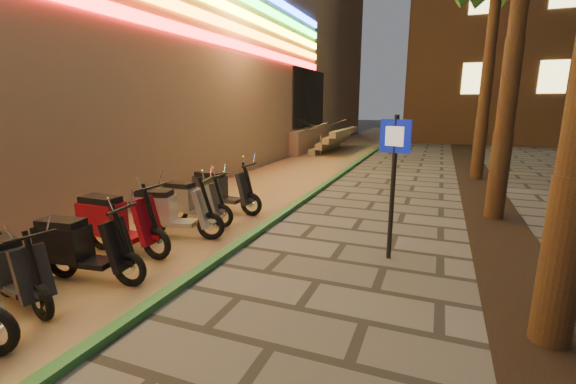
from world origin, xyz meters
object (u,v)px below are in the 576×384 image
at_px(scooter_8, 169,211).
at_px(scooter_10, 220,190).
at_px(scooter_6, 79,247).
at_px(scooter_9, 190,201).
at_px(scooter_7, 115,222).
at_px(pedestrian_sign, 394,168).
at_px(scooter_5, 11,269).

relative_size(scooter_8, scooter_10, 0.98).
distance_m(scooter_6, scooter_9, 2.88).
distance_m(scooter_7, scooter_8, 1.02).
height_order(scooter_7, scooter_10, scooter_7).
relative_size(scooter_6, scooter_9, 1.04).
bearing_deg(scooter_10, pedestrian_sign, -17.09).
bearing_deg(scooter_6, scooter_8, 81.93).
distance_m(scooter_6, scooter_7, 1.08).
relative_size(scooter_6, scooter_7, 0.94).
xyz_separation_m(scooter_6, scooter_7, (-0.35, 1.02, 0.04)).
distance_m(scooter_5, scooter_7, 1.82).
distance_m(pedestrian_sign, scooter_6, 4.86).
height_order(pedestrian_sign, scooter_8, pedestrian_sign).
xyz_separation_m(scooter_5, scooter_10, (0.21, 4.71, 0.06)).
bearing_deg(pedestrian_sign, scooter_5, -121.47).
bearing_deg(scooter_7, scooter_9, 84.16).
xyz_separation_m(scooter_5, scooter_7, (-0.11, 1.82, 0.08)).
bearing_deg(scooter_9, pedestrian_sign, -5.96).
relative_size(pedestrian_sign, scooter_9, 1.45).
xyz_separation_m(scooter_8, scooter_10, (-0.06, 1.94, 0.01)).
height_order(scooter_5, scooter_9, scooter_9).
bearing_deg(scooter_5, scooter_7, 105.79).
relative_size(scooter_5, scooter_9, 0.96).
height_order(scooter_7, scooter_8, scooter_7).
distance_m(scooter_5, scooter_9, 3.68).
distance_m(pedestrian_sign, scooter_9, 4.35).
distance_m(scooter_5, scooter_10, 4.72).
bearing_deg(scooter_10, scooter_9, -94.13).
relative_size(scooter_7, scooter_10, 1.03).
height_order(pedestrian_sign, scooter_6, pedestrian_sign).
bearing_deg(scooter_9, scooter_6, -87.56).
distance_m(pedestrian_sign, scooter_8, 4.19).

